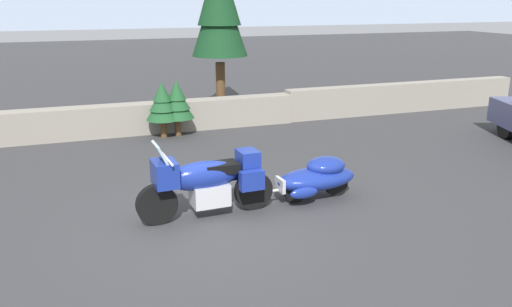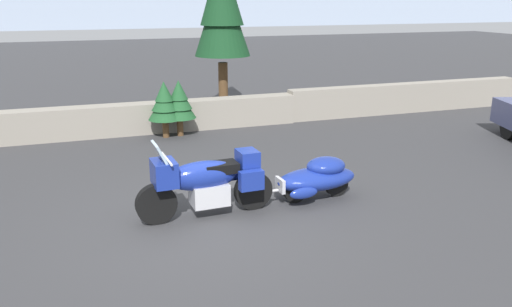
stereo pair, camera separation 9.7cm
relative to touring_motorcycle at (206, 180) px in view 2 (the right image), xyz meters
name	(u,v)px [view 2 (the right image)]	position (x,y,z in m)	size (l,w,h in m)	color
ground_plane	(210,223)	(-0.01, -0.30, -0.62)	(80.00, 80.00, 0.00)	#38383A
stone_guard_wall	(119,118)	(-0.85, 5.99, -0.18)	(24.00, 0.65, 0.92)	gray
touring_motorcycle	(206,180)	(0.00, 0.00, 0.00)	(2.31, 0.80, 1.33)	black
car_shaped_trailer	(317,177)	(2.05, 0.10, -0.21)	(2.21, 0.80, 0.76)	black
pine_tree_tall	(222,0)	(2.46, 7.69, 2.79)	(1.68, 1.68, 5.45)	brown
pine_sapling_near	(164,103)	(0.25, 5.32, 0.28)	(0.86, 0.86, 1.45)	brown
pine_sapling_farther	(179,101)	(0.63, 5.36, 0.29)	(0.86, 0.86, 1.46)	brown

